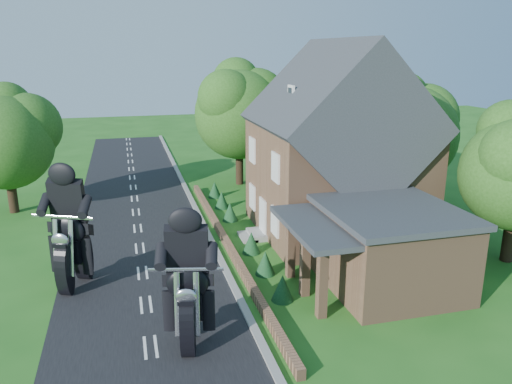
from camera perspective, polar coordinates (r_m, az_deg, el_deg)
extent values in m
plane|color=#205A19|center=(20.52, -12.47, -12.50)|extent=(120.00, 120.00, 0.00)
cube|color=black|center=(20.52, -12.47, -12.47)|extent=(7.00, 80.00, 0.02)
cube|color=gray|center=(20.88, -2.23, -11.40)|extent=(0.30, 80.00, 0.12)
cube|color=#8B6346|center=(25.40, -3.30, -5.92)|extent=(0.30, 22.00, 0.40)
cube|color=#8B6346|center=(27.26, 9.04, 1.63)|extent=(8.00, 8.00, 6.00)
cube|color=#2B2F34|center=(26.69, 9.32, 7.88)|extent=(8.48, 8.64, 8.48)
cube|color=#8B6346|center=(27.33, 13.59, 14.58)|extent=(0.60, 0.90, 1.60)
cube|color=white|center=(25.58, 4.04, 11.09)|extent=(0.12, 0.80, 0.90)
cube|color=black|center=(25.56, 3.91, 11.09)|extent=(0.04, 0.55, 0.65)
cube|color=white|center=(26.48, 0.77, -3.00)|extent=(0.10, 1.10, 2.10)
cube|color=gray|center=(26.70, 0.06, -4.89)|extent=(0.80, 1.60, 0.30)
cube|color=gray|center=(26.61, -0.98, -5.14)|extent=(0.80, 1.60, 0.15)
cube|color=white|center=(24.31, 2.18, -3.40)|extent=(0.10, 1.10, 1.40)
cube|color=black|center=(24.30, 2.13, -3.40)|extent=(0.04, 0.92, 1.22)
cube|color=white|center=(28.34, -0.42, -0.56)|extent=(0.10, 1.10, 1.40)
cube|color=black|center=(28.33, -0.46, -0.56)|extent=(0.04, 0.92, 1.22)
cube|color=white|center=(23.55, 2.25, 2.81)|extent=(0.10, 1.10, 1.40)
cube|color=black|center=(23.55, 2.20, 2.81)|extent=(0.04, 0.92, 1.22)
cube|color=white|center=(27.70, -0.43, 4.81)|extent=(0.10, 1.10, 1.40)
cube|color=black|center=(27.69, -0.47, 4.81)|extent=(0.04, 0.92, 1.22)
cube|color=#8B6346|center=(21.71, 14.89, -6.37)|extent=(5.00, 5.60, 3.20)
cube|color=#2B2F34|center=(21.14, 15.22, -2.05)|extent=(5.30, 5.94, 0.24)
cube|color=#2B2F34|center=(19.93, 7.37, -3.83)|extent=(2.60, 5.32, 0.22)
cube|color=#8B6346|center=(18.78, 7.56, -10.24)|extent=(0.35, 0.35, 2.80)
cube|color=#8B6346|center=(20.29, 5.62, -8.11)|extent=(0.35, 0.35, 2.80)
cube|color=#8B6346|center=(21.85, 3.98, -6.27)|extent=(0.35, 0.35, 2.80)
cylinder|color=black|center=(32.53, 16.86, 0.74)|extent=(0.56, 0.56, 3.00)
sphere|color=#234F16|center=(31.89, 17.32, 6.21)|extent=(6.00, 6.00, 6.00)
sphere|color=#234F16|center=(32.99, 18.91, 7.96)|extent=(4.32, 4.32, 4.32)
sphere|color=#234F16|center=(30.41, 16.70, 8.11)|extent=(3.72, 3.72, 3.72)
sphere|color=#234F16|center=(32.70, 16.66, 10.20)|extent=(3.30, 3.30, 3.30)
cylinder|color=black|center=(37.83, 7.75, 3.82)|extent=(0.56, 0.56, 3.60)
sphere|color=#234F16|center=(37.23, 7.97, 9.51)|extent=(7.20, 7.20, 7.20)
sphere|color=#234F16|center=(38.43, 9.89, 11.25)|extent=(5.18, 5.18, 5.18)
sphere|color=#234F16|center=(35.63, 6.83, 11.60)|extent=(4.46, 4.46, 4.46)
sphere|color=#234F16|center=(38.41, 7.41, 13.50)|extent=(3.96, 3.96, 3.96)
cylinder|color=black|center=(36.96, -1.50, 3.51)|extent=(0.56, 0.56, 3.40)
sphere|color=#234F16|center=(36.37, -1.54, 8.84)|extent=(6.40, 6.40, 6.40)
sphere|color=#234F16|center=(37.24, 0.41, 10.50)|extent=(4.61, 4.61, 4.61)
sphere|color=#234F16|center=(35.06, -2.99, 10.67)|extent=(3.97, 3.97, 3.97)
sphere|color=#234F16|center=(37.43, -1.87, 12.48)|extent=(3.52, 3.52, 3.52)
cylinder|color=black|center=(33.82, -25.74, 0.21)|extent=(0.56, 0.56, 2.80)
sphere|color=#234F16|center=(33.22, -26.35, 5.09)|extent=(5.60, 5.60, 5.60)
sphere|color=#234F16|center=(33.42, -24.23, 6.87)|extent=(4.03, 4.03, 4.03)
sphere|color=#234F16|center=(34.04, -26.24, 8.68)|extent=(3.08, 3.08, 3.08)
cone|color=#12391B|center=(20.18, 3.05, -10.86)|extent=(0.90, 0.90, 1.10)
cone|color=#12391B|center=(22.34, 1.07, -8.08)|extent=(0.90, 0.90, 1.10)
cone|color=#12391B|center=(24.57, -0.54, -5.79)|extent=(0.90, 0.90, 1.10)
cone|color=#12391B|center=(29.15, -2.98, -2.27)|extent=(0.90, 0.90, 1.10)
cone|color=#12391B|center=(31.49, -3.93, -0.89)|extent=(0.90, 0.90, 1.10)
cone|color=#12391B|center=(33.85, -4.75, 0.29)|extent=(0.90, 0.90, 1.10)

